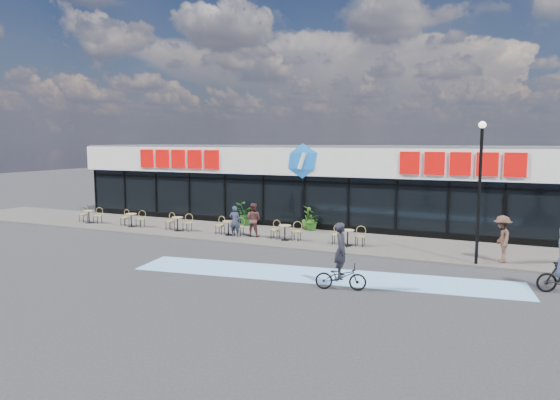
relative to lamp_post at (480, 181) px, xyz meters
name	(u,v)px	position (x,y,z in m)	size (l,w,h in m)	color
ground	(243,257)	(-9.06, -2.30, -3.35)	(120.00, 120.00, 0.00)	#28282B
sidewalk	(286,237)	(-9.06, 2.20, -3.30)	(44.00, 5.00, 0.10)	#59554F
bike_lane	(321,276)	(-5.06, -3.80, -3.34)	(14.00, 2.20, 0.01)	#76AEDF
building	(322,184)	(-9.06, 7.63, -1.01)	(30.60, 6.57, 4.75)	black
lamp_post	(480,181)	(0.00, 0.00, 0.00)	(0.28, 0.28, 5.51)	black
bistro_set_0	(90,215)	(-21.19, 1.28, -2.79)	(1.54, 0.62, 0.90)	tan
bistro_set_1	(132,218)	(-18.06, 1.28, -2.79)	(1.54, 0.62, 0.90)	tan
bistro_set_2	(179,222)	(-14.93, 1.28, -2.79)	(1.54, 0.62, 0.90)	tan
bistro_set_3	(229,226)	(-11.80, 1.28, -2.79)	(1.54, 0.62, 0.90)	tan
bistro_set_4	(286,231)	(-8.67, 1.28, -2.79)	(1.54, 0.62, 0.90)	tan
bistro_set_5	(348,236)	(-5.54, 1.28, -2.79)	(1.54, 0.62, 0.90)	tan
potted_plant_left	(245,214)	(-12.46, 4.23, -2.60)	(1.16, 1.01, 1.29)	#174814
potted_plant_mid	(309,218)	(-8.67, 4.36, -2.60)	(0.73, 0.73, 1.30)	#2F5618
potted_plant_right	(312,221)	(-8.42, 4.19, -2.72)	(0.95, 0.83, 1.06)	#235217
patron_left	(235,221)	(-11.35, 1.04, -2.48)	(0.56, 0.37, 1.55)	#292F40
patron_right	(253,220)	(-10.51, 1.41, -2.40)	(0.82, 0.64, 1.69)	#4D2B27
pedestrian_a	(502,239)	(0.89, 0.73, -2.32)	(1.20, 0.69, 1.86)	#513629
cyclist_a	(341,267)	(-3.89, -5.16, -2.58)	(1.76, 1.00, 2.23)	black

